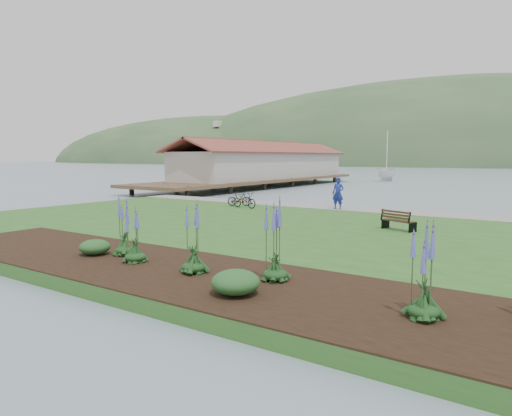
{
  "coord_description": "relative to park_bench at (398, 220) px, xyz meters",
  "views": [
    {
      "loc": [
        9.82,
        -18.72,
        3.51
      ],
      "look_at": [
        -1.15,
        -2.41,
        1.3
      ],
      "focal_mm": 32.0,
      "sensor_mm": 36.0,
      "label": 1
    }
  ],
  "objects": [
    {
      "name": "echium_2",
      "position": [
        3.67,
        -10.49,
        0.41
      ],
      "size": [
        0.62,
        0.62,
        1.93
      ],
      "color": "#143815",
      "rests_on": "garden_bed"
    },
    {
      "name": "shrub_1",
      "position": [
        -0.23,
        -11.25,
        -0.13
      ],
      "size": [
        1.11,
        1.11,
        0.55
      ],
      "primitive_type": "ellipsoid",
      "color": "#1E4C21",
      "rests_on": "garden_bed"
    },
    {
      "name": "shoreline_path",
      "position": [
        -4.11,
        6.37,
        -0.43
      ],
      "size": [
        34.0,
        2.2,
        0.03
      ],
      "primitive_type": "cube",
      "color": "gray",
      "rests_on": "lawn"
    },
    {
      "name": "echium_1",
      "position": [
        -0.1,
        -9.78,
        0.55
      ],
      "size": [
        0.62,
        0.62,
        2.31
      ],
      "color": "#143815",
      "rests_on": "garden_bed"
    },
    {
      "name": "ground",
      "position": [
        -4.11,
        -0.53,
        -0.84
      ],
      "size": [
        600.0,
        600.0,
        0.0
      ],
      "primitive_type": "plane",
      "color": "gray",
      "rests_on": "ground"
    },
    {
      "name": "echium_5",
      "position": [
        -5.59,
        -9.86,
        0.4
      ],
      "size": [
        0.62,
        0.62,
        2.0
      ],
      "color": "#143815",
      "rests_on": "garden_bed"
    },
    {
      "name": "lawn",
      "position": [
        -4.11,
        -2.53,
        -0.64
      ],
      "size": [
        34.0,
        20.0,
        0.4
      ],
      "primitive_type": "cube",
      "color": "#27581F",
      "rests_on": "ground"
    },
    {
      "name": "pannier",
      "position": [
        -12.5,
        5.8,
        -0.3
      ],
      "size": [
        0.23,
        0.3,
        0.29
      ],
      "primitive_type": "cube",
      "rotation": [
        0.0,
        0.0,
        -0.23
      ],
      "color": "yellow",
      "rests_on": "lawn"
    },
    {
      "name": "echium_4",
      "position": [
        -4.54,
        -10.36,
        0.27
      ],
      "size": [
        0.62,
        0.62,
        1.82
      ],
      "color": "#143815",
      "rests_on": "garden_bed"
    },
    {
      "name": "park_bench",
      "position": [
        0.0,
        0.0,
        0.0
      ],
      "size": [
        1.55,
        1.04,
        0.89
      ],
      "rotation": [
        0.0,
        0.0,
        -0.35
      ],
      "color": "#312013",
      "rests_on": "lawn"
    },
    {
      "name": "garden_bed",
      "position": [
        -1.11,
        -10.33,
        -0.42
      ],
      "size": [
        24.0,
        4.4,
        0.04
      ],
      "primitive_type": "cube",
      "color": "black",
      "rests_on": "lawn"
    },
    {
      "name": "sailboat",
      "position": [
        -15.68,
        46.64,
        -0.84
      ],
      "size": [
        9.44,
        9.59,
        23.09
      ],
      "primitive_type": "imported",
      "rotation": [
        0.0,
        0.0,
        -0.08
      ],
      "color": "silver",
      "rests_on": "ground"
    },
    {
      "name": "person",
      "position": [
        -5.28,
        5.8,
        0.68
      ],
      "size": [
        0.84,
        0.6,
        2.24
      ],
      "primitive_type": "imported",
      "rotation": [
        0.0,
        0.0,
        0.05
      ],
      "color": "navy",
      "rests_on": "lawn"
    },
    {
      "name": "bicycle_a",
      "position": [
        -10.38,
        3.39,
        0.03
      ],
      "size": [
        0.84,
        1.86,
        0.94
      ],
      "primitive_type": "imported",
      "rotation": [
        0.0,
        0.0,
        1.45
      ],
      "color": "black",
      "rests_on": "lawn"
    },
    {
      "name": "bicycle_b",
      "position": [
        -11.26,
        4.06,
        0.0
      ],
      "size": [
        1.11,
        1.5,
        0.89
      ],
      "primitive_type": "imported",
      "rotation": [
        0.0,
        0.0,
        2.09
      ],
      "color": "black",
      "rests_on": "lawn"
    },
    {
      "name": "echium_0",
      "position": [
        -2.29,
        -10.34,
        0.38
      ],
      "size": [
        0.62,
        0.62,
        2.07
      ],
      "color": "#143815",
      "rests_on": "garden_bed"
    },
    {
      "name": "pier_pavilion",
      "position": [
        -24.11,
        26.99,
        1.8
      ],
      "size": [
        8.0,
        36.0,
        5.4
      ],
      "color": "#4C3826",
      "rests_on": "ground"
    },
    {
      "name": "shrub_0",
      "position": [
        -6.42,
        -10.36,
        -0.16
      ],
      "size": [
        0.96,
        0.96,
        0.48
      ],
      "primitive_type": "ellipsoid",
      "color": "#1E4C21",
      "rests_on": "garden_bed"
    }
  ]
}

